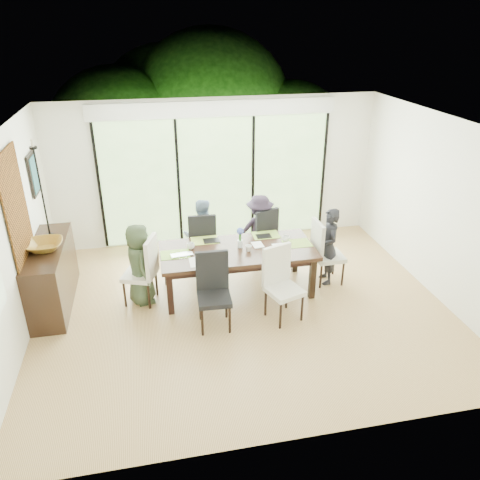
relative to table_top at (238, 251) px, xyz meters
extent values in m
cube|color=#9C6F3E|center=(-0.01, -0.48, -0.71)|extent=(6.00, 5.00, 0.01)
cube|color=white|center=(-0.01, -0.48, 2.00)|extent=(6.00, 5.00, 0.01)
cube|color=white|center=(-0.01, 2.03, 0.64)|extent=(6.00, 0.02, 2.70)
cube|color=white|center=(-0.01, -2.99, 0.64)|extent=(6.00, 0.02, 2.70)
cube|color=silver|center=(-3.02, -0.48, 0.64)|extent=(0.02, 5.00, 2.70)
cube|color=silver|center=(3.00, -0.48, 0.64)|extent=(0.02, 5.00, 2.70)
cube|color=#598C3F|center=(-0.01, 1.99, 0.49)|extent=(4.20, 0.02, 2.30)
cube|color=white|center=(-0.01, 1.98, 1.79)|extent=(4.40, 0.06, 0.28)
cube|color=black|center=(-2.11, 1.98, 0.49)|extent=(0.05, 0.04, 2.30)
cube|color=black|center=(-0.71, 1.98, 0.49)|extent=(0.05, 0.04, 2.30)
cube|color=black|center=(0.69, 1.98, 0.49)|extent=(0.05, 0.04, 2.30)
cube|color=black|center=(2.09, 1.98, 0.49)|extent=(0.05, 0.04, 2.30)
cube|color=brown|center=(-0.01, 2.92, -0.76)|extent=(6.00, 1.80, 0.10)
cube|color=#503022|center=(-0.01, 3.72, -0.16)|extent=(6.00, 0.08, 0.06)
sphere|color=#14380F|center=(-1.81, 4.72, 0.73)|extent=(3.20, 3.20, 3.20)
sphere|color=#14380F|center=(0.39, 5.32, 1.09)|extent=(4.00, 4.00, 4.00)
sphere|color=#14380F|center=(2.19, 4.52, 0.55)|extent=(2.80, 2.80, 2.80)
sphere|color=#14380F|center=(-0.61, 6.02, 0.91)|extent=(3.60, 3.60, 3.60)
cube|color=black|center=(0.00, 0.00, 0.00)|extent=(2.36, 1.08, 0.06)
cube|color=black|center=(0.00, 0.00, -0.09)|extent=(2.17, 0.89, 0.10)
cube|color=black|center=(-1.08, -0.43, -0.37)|extent=(0.09, 0.09, 0.68)
cube|color=black|center=(1.08, -0.43, -0.37)|extent=(0.09, 0.09, 0.68)
cube|color=black|center=(-1.08, 0.43, -0.37)|extent=(0.09, 0.09, 0.68)
cube|color=black|center=(1.08, 0.43, -0.37)|extent=(0.09, 0.09, 0.68)
imported|color=#38472F|center=(-1.48, 0.00, -0.07)|extent=(0.47, 0.65, 1.27)
imported|color=black|center=(1.48, 0.00, -0.07)|extent=(0.40, 0.61, 1.27)
imported|color=#7F99B7|center=(-0.45, 0.83, -0.07)|extent=(0.60, 0.39, 1.27)
imported|color=#281E2E|center=(0.55, 0.83, -0.07)|extent=(0.66, 0.48, 1.27)
cube|color=#85B741|center=(-0.95, 0.00, 0.03)|extent=(0.43, 0.31, 0.01)
cube|color=#7FA33A|center=(0.95, 0.00, 0.03)|extent=(0.43, 0.31, 0.01)
cube|color=#A5C245|center=(-0.45, 0.40, 0.03)|extent=(0.43, 0.31, 0.01)
cube|color=#8CB340|center=(0.55, 0.40, 0.03)|extent=(0.43, 0.31, 0.01)
cube|color=white|center=(-0.55, -0.30, 0.03)|extent=(0.43, 0.31, 0.01)
cube|color=black|center=(-0.35, 0.35, 0.04)|extent=(0.26, 0.18, 0.01)
cube|color=black|center=(0.50, 0.35, 0.04)|extent=(0.24, 0.17, 0.01)
cube|color=white|center=(0.70, -0.05, 0.03)|extent=(0.30, 0.22, 0.00)
cube|color=white|center=(-0.55, -0.30, 0.05)|extent=(0.26, 0.26, 0.02)
cube|color=orange|center=(-0.55, -0.30, 0.06)|extent=(0.20, 0.20, 0.01)
cylinder|color=silver|center=(0.05, 0.05, 0.09)|extent=(0.08, 0.08, 0.12)
cylinder|color=#337226|center=(0.05, 0.05, 0.21)|extent=(0.04, 0.04, 0.16)
sphere|color=#5168CB|center=(0.05, 0.05, 0.31)|extent=(0.11, 0.11, 0.11)
imported|color=silver|center=(-0.85, -0.10, 0.04)|extent=(0.35, 0.25, 0.03)
imported|color=white|center=(-0.70, 0.15, 0.08)|extent=(0.15, 0.15, 0.09)
imported|color=white|center=(0.15, -0.10, 0.07)|extent=(0.13, 0.13, 0.09)
imported|color=white|center=(0.80, 0.10, 0.08)|extent=(0.17, 0.17, 0.09)
imported|color=white|center=(0.25, 0.05, 0.04)|extent=(0.17, 0.23, 0.02)
cube|color=black|center=(-2.77, 0.20, -0.23)|extent=(0.48, 1.70, 0.96)
imported|color=olive|center=(-2.77, 0.10, 0.31)|extent=(0.51, 0.51, 0.12)
cylinder|color=black|center=(-2.77, 0.55, 0.27)|extent=(0.11, 0.11, 0.04)
cylinder|color=black|center=(-2.77, 0.55, 0.94)|extent=(0.03, 0.03, 1.33)
cylinder|color=black|center=(-2.77, 0.55, 1.60)|extent=(0.11, 0.11, 0.03)
cylinder|color=silver|center=(-2.77, 0.55, 1.67)|extent=(0.04, 0.04, 0.11)
cube|color=brown|center=(-2.98, -0.08, 0.99)|extent=(0.02, 1.00, 1.50)
cube|color=black|center=(-2.98, 1.22, 1.04)|extent=(0.03, 0.55, 0.65)
cube|color=#194851|center=(-2.96, 1.22, 1.04)|extent=(0.01, 0.45, 0.55)
camera|label=1|loc=(-1.24, -6.27, 3.23)|focal=35.00mm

